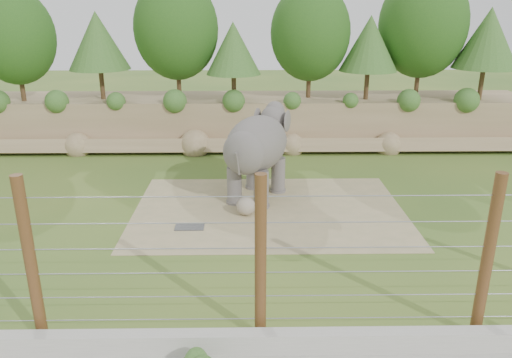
{
  "coord_description": "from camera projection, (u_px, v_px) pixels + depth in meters",
  "views": [
    {
      "loc": [
        -0.25,
        -14.18,
        7.29
      ],
      "look_at": [
        0.0,
        2.0,
        1.6
      ],
      "focal_mm": 35.0,
      "sensor_mm": 36.0,
      "label": 1
    }
  ],
  "objects": [
    {
      "name": "drain_grate",
      "position": [
        190.0,
        227.0,
        17.19
      ],
      "size": [
        1.0,
        0.6,
        0.03
      ],
      "primitive_type": "cube",
      "color": "#262628",
      "rests_on": "dirt_patch"
    },
    {
      "name": "elephant",
      "position": [
        257.0,
        156.0,
        19.33
      ],
      "size": [
        3.37,
        4.61,
        3.43
      ],
      "primitive_type": null,
      "rotation": [
        0.0,
        0.0,
        -0.41
      ],
      "color": "#605955",
      "rests_on": "ground"
    },
    {
      "name": "back_embankment",
      "position": [
        264.0,
        70.0,
        26.45
      ],
      "size": [
        30.0,
        5.52,
        8.77
      ],
      "color": "#8B734F",
      "rests_on": "ground"
    },
    {
      "name": "dirt_patch",
      "position": [
        269.0,
        210.0,
        18.63
      ],
      "size": [
        10.0,
        7.0,
        0.02
      ],
      "primitive_type": "cube",
      "color": "#968C61",
      "rests_on": "ground"
    },
    {
      "name": "barrier_fence",
      "position": [
        261.0,
        260.0,
        10.89
      ],
      "size": [
        20.26,
        0.26,
        4.0
      ],
      "color": "#4E331A",
      "rests_on": "ground"
    },
    {
      "name": "stone_ball",
      "position": [
        246.0,
        206.0,
        18.1
      ],
      "size": [
        0.68,
        0.68,
        0.68
      ],
      "primitive_type": "sphere",
      "color": "gray",
      "rests_on": "dirt_patch"
    },
    {
      "name": "retaining_wall",
      "position": [
        261.0,
        342.0,
        11.0
      ],
      "size": [
        26.0,
        0.35,
        0.5
      ],
      "primitive_type": "cube",
      "color": "#A4A298",
      "rests_on": "ground"
    },
    {
      "name": "ground",
      "position": [
        257.0,
        247.0,
        15.8
      ],
      "size": [
        90.0,
        90.0,
        0.0
      ],
      "primitive_type": "plane",
      "color": "#3D6326",
      "rests_on": "ground"
    }
  ]
}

